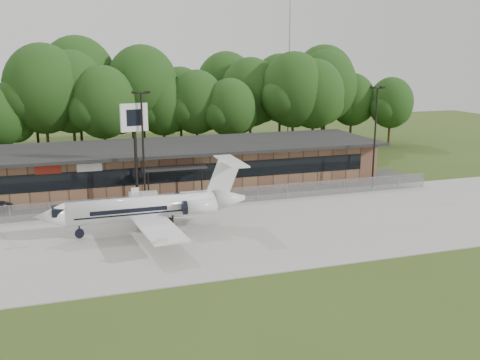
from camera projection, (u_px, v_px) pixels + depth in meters
name	position (u px, v px, depth m)	size (l,w,h in m)	color
ground	(263.00, 269.00, 33.76)	(160.00, 160.00, 0.00)	#374A1A
apron	(227.00, 230.00, 41.16)	(64.00, 18.00, 0.08)	#9E9B93
parking_lot	(193.00, 194.00, 51.82)	(50.00, 9.00, 0.06)	#383835
terminal	(183.00, 164.00, 55.44)	(41.00, 11.65, 4.30)	brown
fence	(204.00, 198.00, 47.48)	(46.00, 0.04, 1.52)	gray
treeline	(153.00, 99.00, 70.97)	(72.00, 12.00, 15.00)	#1D3511
radio_mast	(289.00, 60.00, 82.00)	(0.20, 0.20, 25.00)	gray
light_pole_mid	(143.00, 141.00, 46.19)	(1.55, 0.30, 10.23)	black
light_pole_right	(375.00, 130.00, 53.09)	(1.55, 0.30, 10.23)	black
business_jet	(151.00, 208.00, 40.30)	(15.84, 14.06, 5.36)	silver
pole_sign	(135.00, 129.00, 46.04)	(2.41, 0.77, 9.17)	black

